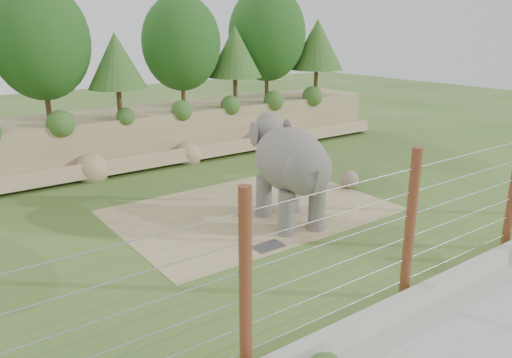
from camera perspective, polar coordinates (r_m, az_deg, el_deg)
ground at (r=16.61m, az=4.10°, el=-6.93°), size 90.00×90.00×0.00m
back_embankment at (r=26.51m, az=-12.92°, el=10.66°), size 30.00×5.52×8.77m
dirt_patch at (r=19.08m, az=-0.56°, el=-3.59°), size 10.00×7.00×0.02m
drain_grate at (r=16.03m, az=1.39°, el=-7.68°), size 1.00×0.60×0.03m
elephant at (r=17.44m, az=3.92°, el=0.53°), size 2.88×4.74×3.58m
stone_ball at (r=21.88m, az=10.62°, el=-0.03°), size 0.79×0.79×0.79m
retaining_wall at (r=13.51m, az=18.27°, el=-12.64°), size 26.00×0.35×0.50m
walkway at (r=12.79m, az=25.68°, el=-16.65°), size 26.00×4.00×0.01m
barrier_fence at (r=13.02m, az=17.21°, el=-5.13°), size 20.26×0.26×4.00m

